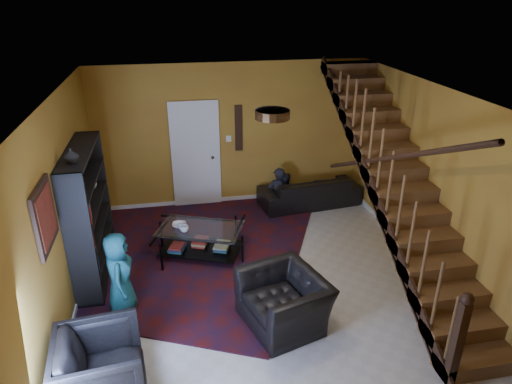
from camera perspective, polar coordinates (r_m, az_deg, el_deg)
floor at (r=7.09m, az=0.27°, el=-10.55°), size 5.50×5.50×0.00m
room at (r=8.09m, az=-10.92°, el=-5.78°), size 5.50×5.50×5.50m
staircase at (r=7.08m, az=17.41°, el=1.15°), size 0.95×5.02×3.18m
bookshelf at (r=7.13m, az=-20.05°, el=-2.92°), size 0.35×1.80×2.00m
door at (r=8.96m, az=-7.52°, el=4.40°), size 0.82×0.05×2.05m
framed_picture at (r=5.52m, az=-24.91°, el=-2.80°), size 0.04×0.74×0.74m
wall_hanging at (r=8.89m, az=-2.19°, el=7.98°), size 0.14×0.03×0.90m
ceiling_fixture at (r=5.20m, az=2.06°, el=9.68°), size 0.40×0.40×0.10m
rug at (r=7.92m, az=-8.84°, el=-6.67°), size 5.33×5.61×0.02m
sofa at (r=9.22m, az=6.67°, el=0.11°), size 2.06×1.01×0.58m
armchair_left at (r=5.36m, az=-18.83°, el=-20.18°), size 0.98×0.96×0.81m
armchair_right at (r=6.06m, az=3.51°, el=-13.39°), size 1.21×1.30×0.70m
person_adult_a at (r=9.15m, az=2.80°, el=-0.67°), size 0.48×0.33×1.27m
person_adult_b at (r=9.20m, az=3.40°, el=-0.95°), size 0.58×0.46×1.15m
person_child at (r=6.36m, az=-16.70°, el=-9.79°), size 0.38×0.58×1.19m
coffee_table at (r=7.50m, az=-6.94°, el=-5.92°), size 1.51×1.20×0.50m
cup_a at (r=7.31m, az=-8.94°, el=-4.55°), size 0.17×0.17×0.10m
cup_b at (r=7.40m, az=-9.35°, el=-4.21°), size 0.13×0.13×0.10m
bowl at (r=7.49m, az=-9.57°, el=-4.08°), size 0.25×0.25×0.06m
vase at (r=6.25m, az=-22.12°, el=4.26°), size 0.18×0.18×0.19m
popcorn_bucket at (r=5.66m, az=-17.29°, el=-21.57°), size 0.13×0.13×0.14m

